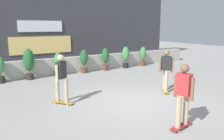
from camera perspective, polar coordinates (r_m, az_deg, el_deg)
The scene contains 13 objects.
ground_plane at distance 8.10m, azimuth 5.87°, elevation -7.96°, with size 48.00×48.00×0.00m, color #9E9B96.
planter_wall at distance 13.06m, azimuth -10.86°, elevation 1.19°, with size 18.00×0.40×0.90m, color #B2ADA3.
building_backdrop at distance 16.67m, azimuth -16.61°, elevation 12.66°, with size 20.00×2.08×6.50m.
potted_plant_1 at distance 11.72m, azimuth -26.16°, elevation 0.42°, with size 0.41×0.41×1.28m.
potted_plant_2 at distance 11.91m, azimuth -20.03°, elevation 1.96°, with size 0.53×0.53×1.53m.
potted_plant_3 at distance 12.35m, azimuth -13.30°, elevation 1.62°, with size 0.39×0.39×1.25m.
potted_plant_4 at distance 12.92m, azimuth -6.99°, elevation 2.52°, with size 0.43×0.43×1.33m.
potted_plant_5 at distance 13.59m, azimuth -1.67°, elevation 3.03°, with size 0.43×0.43×1.33m.
potted_plant_6 at distance 14.43m, azimuth 3.43°, elevation 3.53°, with size 0.44×0.44×1.35m.
potted_plant_7 at distance 15.32m, azimuth 7.74°, elevation 3.63°, with size 0.40×0.40×1.27m.
skater_by_wall_left at distance 6.06m, azimuth 17.35°, elevation -5.60°, with size 0.82×0.55×1.70m.
skater_far_right at distance 9.28m, azimuth 13.31°, elevation 0.25°, with size 0.64×0.76×1.70m.
skater_far_left at distance 7.81m, azimuth -12.52°, elevation -1.71°, with size 0.62×0.77×1.70m.
Camera 1 is at (-4.86, -5.93, 2.61)m, focal length 36.65 mm.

